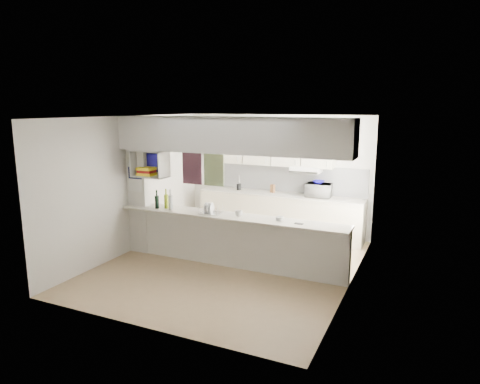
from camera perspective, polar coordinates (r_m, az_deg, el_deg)
The scene contains 16 objects.
floor at distance 7.70m, azimuth -1.46°, elevation -9.75°, with size 4.80×4.80×0.00m, color tan.
ceiling at distance 7.18m, azimuth -1.57°, elevation 9.99°, with size 4.80×4.80×0.00m, color white.
wall_back at distance 9.51m, azimuth 4.84°, elevation 2.41°, with size 4.20×4.20×0.00m, color silver.
wall_left at distance 8.45m, azimuth -14.43°, elevation 0.96°, with size 4.80×4.80×0.00m, color silver.
wall_right at distance 6.70m, azimuth 14.86°, elevation -1.72°, with size 4.80×4.80×0.00m, color silver.
servery_partition at distance 7.34m, azimuth -2.74°, elevation 2.63°, with size 4.20×0.50×2.60m.
cubby_shelf at distance 8.01m, azimuth -11.87°, elevation 3.51°, with size 0.65×0.35×0.50m.
kitchen_run at distance 9.30m, azimuth 5.18°, elevation -0.77°, with size 3.60×0.63×2.24m.
microwave at distance 9.01m, azimuth 10.46°, elevation 0.24°, with size 0.52×0.35×0.29m, color white.
bowl at distance 8.97m, azimuth 10.47°, elevation 1.30°, with size 0.24×0.24×0.06m, color #100A78.
dish_rack at distance 7.54m, azimuth -3.93°, elevation -2.26°, with size 0.40×0.32×0.20m.
cup at distance 7.26m, azimuth -0.18°, elevation -2.86°, with size 0.13×0.13×0.10m, color white.
wine_bottles at distance 7.95m, azimuth -9.99°, elevation -1.26°, with size 0.38×0.16×0.38m.
plastic_tubs at distance 7.08m, azimuth 5.51°, elevation -3.61°, with size 0.48×0.17×0.06m.
utensil_jar at distance 9.63m, azimuth -0.16°, elevation 0.70°, with size 0.10×0.10×0.14m, color black.
knife_block at distance 9.35m, azimuth 4.37°, elevation 0.46°, with size 0.09×0.07×0.18m, color brown.
Camera 1 is at (3.15, -6.45, 2.77)m, focal length 32.00 mm.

